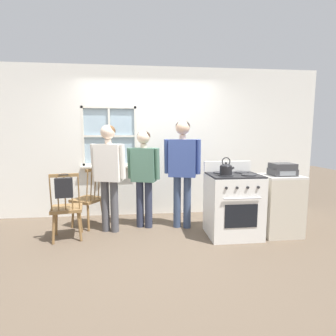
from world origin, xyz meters
TOP-DOWN VIEW (x-y plane):
  - ground_plane at (0.00, 0.00)m, footprint 16.00×16.00m
  - wall_back at (0.03, 1.40)m, footprint 6.40×0.16m
  - chair_by_window at (-1.22, 0.31)m, footprint 0.48×0.47m
  - chair_near_wall at (-1.01, 0.81)m, footprint 0.56×0.57m
  - person_elderly_left at (-0.64, 0.54)m, footprint 0.55×0.33m
  - person_teen_center at (-0.11, 0.67)m, footprint 0.53×0.32m
  - person_adult_right at (0.50, 0.59)m, footprint 0.58×0.32m
  - stove at (1.19, 0.18)m, footprint 0.74×0.68m
  - kettle at (1.02, 0.05)m, footprint 0.21×0.17m
  - potted_plant at (-0.81, 1.31)m, footprint 0.16×0.16m
  - handbag at (-1.18, 0.08)m, footprint 0.23×0.21m
  - side_counter at (1.90, 0.15)m, footprint 0.55×0.50m
  - stereo at (1.90, 0.13)m, footprint 0.34×0.29m

SIDE VIEW (x-z plane):
  - ground_plane at x=0.00m, z-range 0.00..0.00m
  - chair_by_window at x=-1.22m, z-range -0.04..0.93m
  - chair_near_wall at x=-1.01m, z-range -0.04..0.93m
  - side_counter at x=1.90m, z-range 0.00..0.90m
  - stove at x=1.19m, z-range -0.07..1.01m
  - handbag at x=-1.18m, z-range 0.65..0.96m
  - person_teen_center at x=-0.11m, z-range 0.16..1.72m
  - stereo at x=1.90m, z-range 0.90..1.08m
  - potted_plant at x=-0.81m, z-range 0.85..1.16m
  - person_elderly_left at x=-0.64m, z-range 0.19..1.82m
  - kettle at x=1.02m, z-range 0.90..1.15m
  - person_adult_right at x=0.50m, z-range 0.20..1.91m
  - wall_back at x=0.03m, z-range -0.01..2.69m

